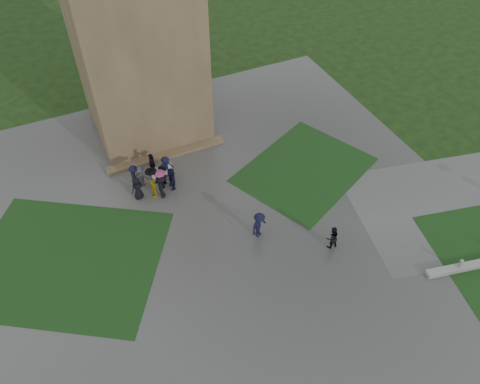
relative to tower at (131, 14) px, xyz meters
name	(u,v)px	position (x,y,z in m)	size (l,w,h in m)	color
ground	(224,262)	(0.00, -15.00, -9.00)	(120.00, 120.00, 0.00)	black
plaza	(211,238)	(0.00, -13.00, -8.99)	(34.00, 34.00, 0.02)	#3B3C39
lawn_inset_left	(67,261)	(-8.50, -11.00, -8.97)	(11.00, 9.00, 0.01)	black
lawn_inset_right	(304,170)	(8.50, -10.00, -8.97)	(9.00, 7.00, 0.01)	black
tower	(131,14)	(0.00, 0.00, 0.00)	(8.00, 8.00, 18.00)	brown
tower_plinth	(167,155)	(0.00, -4.40, -8.87)	(9.00, 0.80, 0.22)	brown
bench	(162,173)	(-0.99, -6.51, -8.50)	(1.63, 0.60, 0.93)	beige
visitor_cluster	(154,176)	(-1.73, -7.21, -7.98)	(3.48, 3.69, 2.42)	black
pedestrian_mid	(259,225)	(2.82, -14.05, -8.02)	(1.24, 0.64, 1.93)	black
pedestrian_near	(332,237)	(6.42, -16.68, -8.15)	(0.80, 0.46, 1.65)	black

